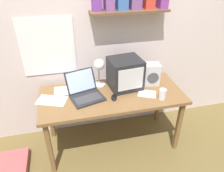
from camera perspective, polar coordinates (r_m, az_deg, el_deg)
ground_plane at (r=2.80m, az=0.00°, el=-14.19°), size 12.00×12.00×0.00m
back_wall at (r=2.46m, az=-2.23°, el=14.97°), size 5.60×0.24×2.60m
corner_desk at (r=2.39m, az=0.00°, el=-3.36°), size 1.53×0.67×0.71m
crt_monitor at (r=2.40m, az=3.43°, el=3.28°), size 0.37×0.35×0.34m
laptop at (r=2.31m, az=-7.17°, el=-1.19°), size 0.40×0.42×0.24m
desk_lamp at (r=2.34m, az=-3.38°, el=4.78°), size 0.13×0.19×0.35m
juice_glass at (r=2.31m, az=13.04°, el=-2.21°), size 0.07×0.07×0.11m
space_heater at (r=2.51m, az=10.26°, el=3.09°), size 0.19×0.16×0.25m
computer_mouse at (r=2.27m, az=0.45°, el=-2.98°), size 0.08×0.12×0.03m
open_notebook at (r=2.33m, az=-15.43°, el=-3.66°), size 0.34×0.27×0.00m
loose_paper_near_monitor at (r=2.45m, az=-11.57°, el=-1.13°), size 0.29×0.20×0.00m
loose_paper_near_laptop at (r=2.38m, az=9.15°, el=-1.98°), size 0.23×0.21×0.00m
floor_cushion at (r=2.73m, az=-25.34°, el=-18.49°), size 0.39×0.39×0.09m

